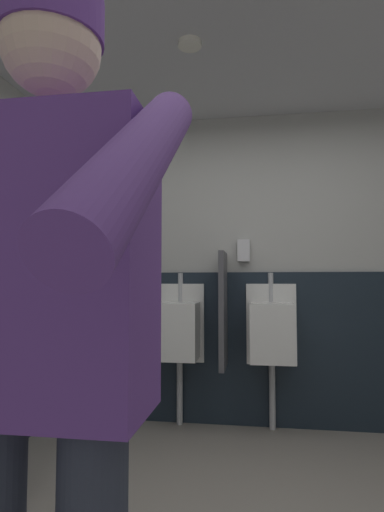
{
  "coord_description": "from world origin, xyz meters",
  "views": [
    {
      "loc": [
        0.0,
        -1.68,
        1.16
      ],
      "look_at": [
        -0.22,
        -0.28,
        1.25
      ],
      "focal_mm": 28.84,
      "sensor_mm": 36.0,
      "label": 1
    }
  ],
  "objects": [
    {
      "name": "soap_dispenser",
      "position": [
        -0.1,
        1.74,
        1.43
      ],
      "size": [
        0.1,
        0.07,
        0.18
      ],
      "primitive_type": "cube",
      "color": "silver"
    },
    {
      "name": "wainscot_band_back",
      "position": [
        0.0,
        1.77,
        0.62
      ],
      "size": [
        3.45,
        0.03,
        1.25
      ],
      "primitive_type": "cube",
      "color": "#19232D",
      "rests_on": "ground_plane"
    },
    {
      "name": "downlight_far",
      "position": [
        -0.37,
        0.62,
        2.56
      ],
      "size": [
        0.14,
        0.14,
        0.03
      ],
      "primitive_type": "cylinder",
      "color": "white"
    },
    {
      "name": "person",
      "position": [
        -0.43,
        -0.89,
        1.05
      ],
      "size": [
        0.65,
        0.6,
        1.77
      ],
      "color": "#2D3342",
      "rests_on": "ground_plane"
    },
    {
      "name": "privacy_divider_panel",
      "position": [
        -0.26,
        1.55,
        0.95
      ],
      "size": [
        0.04,
        0.4,
        0.9
      ],
      "primitive_type": "cube",
      "color": "#4C4C51"
    },
    {
      "name": "urinal_left",
      "position": [
        -0.63,
        1.62,
        0.78
      ],
      "size": [
        0.4,
        0.34,
        1.24
      ],
      "color": "white",
      "rests_on": "ground_plane"
    },
    {
      "name": "wall_back",
      "position": [
        0.0,
        1.84,
        1.29
      ],
      "size": [
        4.05,
        0.12,
        2.58
      ],
      "primitive_type": "cube",
      "color": "#B2B2AD",
      "rests_on": "ground_plane"
    },
    {
      "name": "urinal_middle",
      "position": [
        0.12,
        1.62,
        0.78
      ],
      "size": [
        0.4,
        0.34,
        1.24
      ],
      "color": "white",
      "rests_on": "ground_plane"
    }
  ]
}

